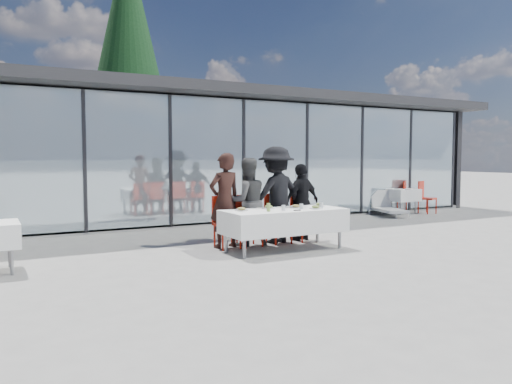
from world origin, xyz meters
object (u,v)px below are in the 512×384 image
spare_table_right (401,195)px  spare_chair_a (424,196)px  plate_d (320,205)px  diner_chair_d (302,214)px  plate_extra (316,207)px  conifer_tree (128,50)px  spare_chair_b (401,195)px  diner_chair_a (225,219)px  diner_d (302,202)px  plate_c (296,207)px  diner_c (276,195)px  plate_b (269,207)px  plate_a (242,209)px  folded_eyeglasses (297,210)px  diner_a (225,200)px  diner_b (247,202)px  diner_chair_b (247,218)px  diner_chair_c (277,216)px  dining_table (284,221)px  juice_bottle (268,207)px  lounger (386,207)px

spare_table_right → spare_chair_a: (0.63, -0.34, -0.02)m
plate_d → spare_chair_a: bearing=25.6°
diner_chair_d → plate_d: 0.62m
plate_extra → conifer_tree: bearing=90.1°
spare_chair_a → spare_chair_b: bearing=129.7°
diner_chair_a → diner_d: size_ratio=0.62×
diner_chair_a → plate_c: 1.34m
diner_c → plate_b: 0.75m
diner_chair_a → plate_b: bearing=-39.6°
plate_a → folded_eyeglasses: 0.99m
diner_a → plate_d: bearing=154.0°
spare_chair_a → plate_extra: bearing=-152.9°
plate_a → plate_b: same height
plate_c → spare_table_right: (5.98, 3.31, -0.22)m
folded_eyeglasses → conifer_tree: (0.44, 12.91, 5.23)m
diner_b → plate_a: 0.79m
plate_extra → diner_c: bearing=104.6°
spare_table_right → folded_eyeglasses: bearing=-149.3°
spare_chair_b → diner_chair_b: bearing=-157.5°
diner_chair_c → conifer_tree: bearing=88.9°
diner_d → spare_chair_a: diner_d is taller
diner_chair_a → plate_c: bearing=-30.3°
plate_b → plate_a: bearing=-170.9°
dining_table → spare_table_right: bearing=28.3°
plate_a → plate_extra: bearing=-13.9°
diner_a → diner_chair_b: size_ratio=1.82×
diner_d → diner_chair_b: bearing=-11.7°
juice_bottle → spare_chair_b: (6.92, 3.75, -0.29)m
plate_c → diner_chair_c: bearing=91.4°
conifer_tree → plate_extra: bearing=-89.9°
plate_d → lounger: size_ratio=0.16×
spare_chair_b → lounger: size_ratio=0.67×
dining_table → spare_chair_b: 7.41m
plate_d → spare_table_right: size_ratio=0.28×
diner_c → spare_chair_a: 7.02m
plate_a → spare_chair_a: bearing=20.7°
lounger → diner_chair_c: bearing=-155.1°
plate_extra → diner_a: bearing=144.7°
folded_eyeglasses → plate_b: bearing=117.7°
diner_b → dining_table: bearing=121.5°
diner_a → plate_a: diner_a is taller
diner_chair_d → spare_table_right: 6.00m
diner_a → diner_chair_d: 1.77m
plate_a → plate_d: 1.73m
diner_chair_c → plate_d: size_ratio=4.09×
plate_d → folded_eyeglasses: 0.97m
diner_chair_c → diner_chair_d: size_ratio=1.00×
plate_d → spare_chair_b: spare_chair_b is taller
plate_b → conifer_tree: 13.45m
diner_chair_b → spare_chair_b: size_ratio=1.00×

